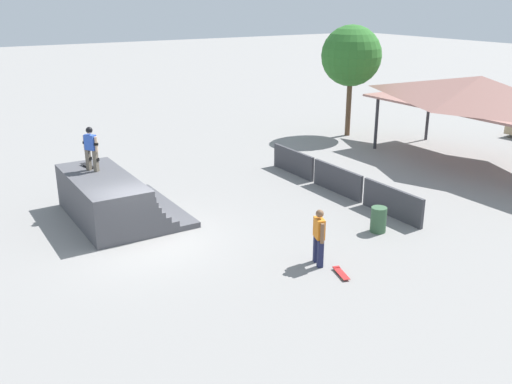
% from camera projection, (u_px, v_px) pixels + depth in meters
% --- Properties ---
extents(ground_plane, '(160.00, 160.00, 0.00)m').
position_uv_depth(ground_plane, '(146.00, 241.00, 18.10)').
color(ground_plane, gray).
extents(quarter_pipe_ramp, '(4.77, 3.52, 1.57)m').
position_uv_depth(quarter_pipe_ramp, '(111.00, 199.00, 19.75)').
color(quarter_pipe_ramp, '#4C4C51').
rests_on(quarter_pipe_ramp, ground).
extents(skater_on_deck, '(0.64, 0.48, 1.57)m').
position_uv_depth(skater_on_deck, '(91.00, 146.00, 19.73)').
color(skater_on_deck, '#6B6051').
rests_on(skater_on_deck, quarter_pipe_ramp).
extents(skateboard_on_deck, '(0.79, 0.35, 0.09)m').
position_uv_depth(skateboard_on_deck, '(88.00, 165.00, 20.44)').
color(skateboard_on_deck, silver).
rests_on(skateboard_on_deck, quarter_pipe_ramp).
extents(bystander_walking, '(0.67, 0.36, 1.69)m').
position_uv_depth(bystander_walking, '(319.00, 234.00, 16.27)').
color(bystander_walking, '#1E2347').
rests_on(bystander_walking, ground).
extents(skateboard_on_ground, '(0.84, 0.42, 0.09)m').
position_uv_depth(skateboard_on_ground, '(341.00, 273.00, 15.93)').
color(skateboard_on_ground, green).
rests_on(skateboard_on_ground, ground).
extents(barrier_fence, '(8.89, 0.12, 1.05)m').
position_uv_depth(barrier_fence, '(337.00, 180.00, 22.44)').
color(barrier_fence, '#3D3D42').
rests_on(barrier_fence, ground).
extents(pavilion_shelter, '(10.45, 4.35, 4.04)m').
position_uv_depth(pavilion_shelter, '(480.00, 92.00, 25.34)').
color(pavilion_shelter, '#2D2D33').
rests_on(pavilion_shelter, ground).
extents(tree_far_back, '(3.24, 3.24, 5.97)m').
position_uv_depth(tree_far_back, '(351.00, 56.00, 30.48)').
color(tree_far_back, brown).
rests_on(tree_far_back, ground).
extents(trash_bin, '(0.52, 0.52, 0.85)m').
position_uv_depth(trash_bin, '(378.00, 220.00, 18.72)').
color(trash_bin, '#385B3D').
rests_on(trash_bin, ground).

